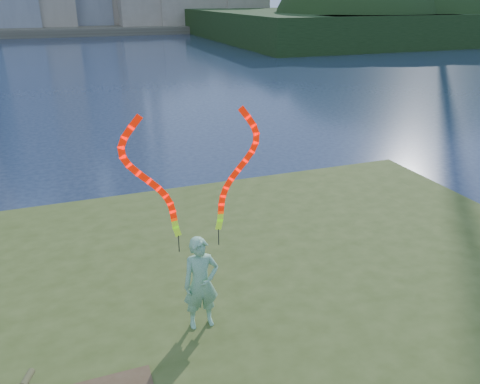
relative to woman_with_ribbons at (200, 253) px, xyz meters
name	(u,v)px	position (x,y,z in m)	size (l,w,h in m)	color
ground	(167,330)	(-0.46, 1.00, -2.20)	(320.00, 320.00, 0.00)	#17233B
far_shore	(65,26)	(-0.46, 96.00, -1.60)	(320.00, 40.00, 1.20)	#464234
wooded_hill	(437,33)	(59.11, 60.95, -2.05)	(78.00, 50.00, 63.00)	black
woman_with_ribbons	(200,253)	(0.00, 0.00, 0.00)	(2.07, 0.41, 4.06)	#1B773B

